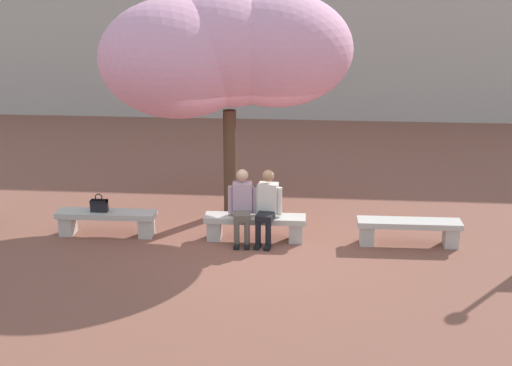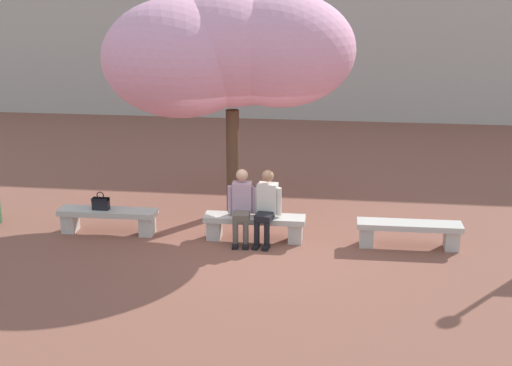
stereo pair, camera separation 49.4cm
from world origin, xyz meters
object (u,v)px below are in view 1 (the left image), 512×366
object	(u,v)px
stone_bench_near_west	(255,224)
stone_bench_center	(409,228)
person_seated_right	(267,204)
cherry_tree_main	(224,52)
handbag	(99,205)
stone_bench_west_end	(107,219)
person_seated_left	(242,203)

from	to	relation	value
stone_bench_near_west	stone_bench_center	distance (m)	2.70
person_seated_right	cherry_tree_main	bearing A→B (deg)	122.92
stone_bench_near_west	cherry_tree_main	size ratio (longest dim) A/B	0.38
handbag	cherry_tree_main	world-z (taller)	cherry_tree_main
stone_bench_west_end	cherry_tree_main	xyz separation A→B (m)	(1.99, 1.37, 2.86)
handbag	cherry_tree_main	distance (m)	3.61
stone_bench_center	handbag	xyz separation A→B (m)	(-5.52, -0.01, 0.28)
person_seated_left	handbag	distance (m)	2.60
stone_bench_center	cherry_tree_main	xyz separation A→B (m)	(-3.41, 1.37, 2.86)
person_seated_left	person_seated_right	distance (m)	0.43
person_seated_left	person_seated_right	size ratio (longest dim) A/B	1.00
stone_bench_center	handbag	bearing A→B (deg)	-179.89
stone_bench_near_west	cherry_tree_main	xyz separation A→B (m)	(-0.71, 1.37, 2.86)
handbag	person_seated_right	bearing A→B (deg)	-0.79
stone_bench_center	person_seated_right	world-z (taller)	person_seated_right
stone_bench_near_west	cherry_tree_main	world-z (taller)	cherry_tree_main
stone_bench_west_end	stone_bench_near_west	distance (m)	2.70
person_seated_right	stone_bench_west_end	bearing A→B (deg)	178.96
person_seated_right	person_seated_left	bearing A→B (deg)	-179.94
stone_bench_west_end	person_seated_right	bearing A→B (deg)	-1.04
stone_bench_center	handbag	size ratio (longest dim) A/B	5.31
person_seated_right	cherry_tree_main	distance (m)	3.00
stone_bench_west_end	cherry_tree_main	distance (m)	3.75
stone_bench_west_end	stone_bench_center	bearing A→B (deg)	0.00
stone_bench_center	cherry_tree_main	bearing A→B (deg)	158.06
person_seated_right	stone_bench_center	bearing A→B (deg)	1.22
stone_bench_near_west	handbag	world-z (taller)	handbag
stone_bench_near_west	stone_bench_west_end	bearing A→B (deg)	180.00
stone_bench_west_end	person_seated_left	distance (m)	2.51
stone_bench_center	cherry_tree_main	size ratio (longest dim) A/B	0.38
person_seated_right	handbag	xyz separation A→B (m)	(-3.03, 0.04, -0.12)
stone_bench_west_end	person_seated_right	size ratio (longest dim) A/B	1.40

